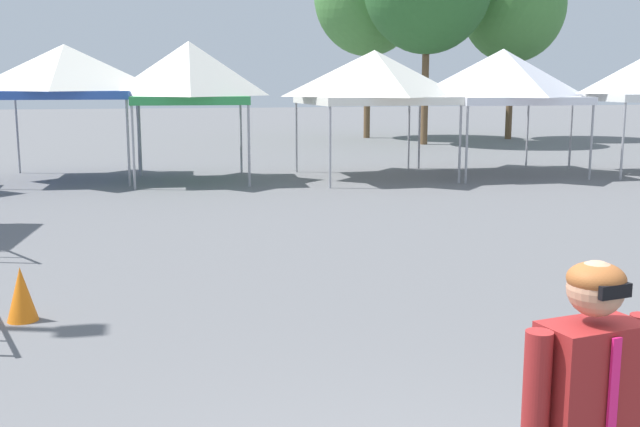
{
  "coord_description": "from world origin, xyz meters",
  "views": [
    {
      "loc": [
        -1.27,
        -3.09,
        2.49
      ],
      "look_at": [
        0.23,
        3.55,
        1.3
      ],
      "focal_mm": 42.54,
      "sensor_mm": 36.0,
      "label": 1
    }
  ],
  "objects_px": {
    "canopy_tent_far_left": "(189,73)",
    "traffic_cone_lot_center": "(21,294)",
    "canopy_tent_behind_center": "(65,71)",
    "tree_behind_tents_right": "(514,5)",
    "canopy_tent_behind_right": "(503,76)",
    "canopy_tent_far_right": "(374,77)"
  },
  "relations": [
    {
      "from": "canopy_tent_behind_right",
      "to": "tree_behind_tents_right",
      "type": "bearing_deg",
      "value": 62.42
    },
    {
      "from": "canopy_tent_behind_center",
      "to": "tree_behind_tents_right",
      "type": "distance_m",
      "value": 20.44
    },
    {
      "from": "tree_behind_tents_right",
      "to": "canopy_tent_behind_center",
      "type": "bearing_deg",
      "value": -149.28
    },
    {
      "from": "canopy_tent_behind_center",
      "to": "traffic_cone_lot_center",
      "type": "xyz_separation_m",
      "value": [
        0.62,
        -12.15,
        -2.45
      ]
    },
    {
      "from": "canopy_tent_far_left",
      "to": "traffic_cone_lot_center",
      "type": "distance_m",
      "value": 11.64
    },
    {
      "from": "canopy_tent_far_left",
      "to": "canopy_tent_far_right",
      "type": "bearing_deg",
      "value": -3.79
    },
    {
      "from": "canopy_tent_far_left",
      "to": "canopy_tent_behind_right",
      "type": "height_order",
      "value": "canopy_tent_far_left"
    },
    {
      "from": "canopy_tent_far_left",
      "to": "canopy_tent_far_right",
      "type": "distance_m",
      "value": 4.69
    },
    {
      "from": "canopy_tent_behind_center",
      "to": "canopy_tent_far_right",
      "type": "bearing_deg",
      "value": -9.82
    },
    {
      "from": "canopy_tent_far_right",
      "to": "canopy_tent_behind_right",
      "type": "distance_m",
      "value": 3.57
    },
    {
      "from": "canopy_tent_behind_center",
      "to": "canopy_tent_far_left",
      "type": "bearing_deg",
      "value": -18.68
    },
    {
      "from": "canopy_tent_behind_center",
      "to": "traffic_cone_lot_center",
      "type": "relative_size",
      "value": 6.17
    },
    {
      "from": "canopy_tent_far_right",
      "to": "tree_behind_tents_right",
      "type": "bearing_deg",
      "value": 50.33
    },
    {
      "from": "canopy_tent_far_left",
      "to": "tree_behind_tents_right",
      "type": "relative_size",
      "value": 0.43
    },
    {
      "from": "canopy_tent_far_left",
      "to": "canopy_tent_behind_center",
      "type": "bearing_deg",
      "value": 161.32
    },
    {
      "from": "canopy_tent_far_right",
      "to": "traffic_cone_lot_center",
      "type": "distance_m",
      "value": 13.14
    },
    {
      "from": "canopy_tent_behind_right",
      "to": "tree_behind_tents_right",
      "type": "relative_size",
      "value": 0.44
    },
    {
      "from": "canopy_tent_behind_right",
      "to": "traffic_cone_lot_center",
      "type": "xyz_separation_m",
      "value": [
        -10.66,
        -10.8,
        -2.33
      ]
    },
    {
      "from": "canopy_tent_behind_center",
      "to": "canopy_tent_far_right",
      "type": "xyz_separation_m",
      "value": [
        7.71,
        -1.34,
        -0.14
      ]
    },
    {
      "from": "canopy_tent_behind_center",
      "to": "canopy_tent_behind_right",
      "type": "relative_size",
      "value": 1.0
    },
    {
      "from": "tree_behind_tents_right",
      "to": "traffic_cone_lot_center",
      "type": "distance_m",
      "value": 28.56
    },
    {
      "from": "canopy_tent_far_left",
      "to": "traffic_cone_lot_center",
      "type": "height_order",
      "value": "canopy_tent_far_left"
    }
  ]
}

